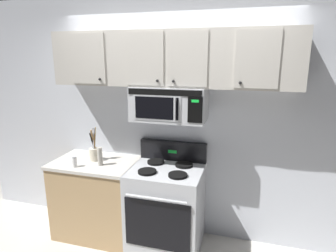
{
  "coord_description": "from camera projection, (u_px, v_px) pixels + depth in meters",
  "views": [
    {
      "loc": [
        0.78,
        -2.24,
        2.05
      ],
      "look_at": [
        0.0,
        0.49,
        1.35
      ],
      "focal_mm": 30.34,
      "sensor_mm": 36.0,
      "label": 1
    }
  ],
  "objects": [
    {
      "name": "utensil_crock_cream",
      "position": [
        94.0,
        151.0,
        3.2
      ],
      "size": [
        0.11,
        0.13,
        0.38
      ],
      "color": "beige",
      "rests_on": "counter_segment"
    },
    {
      "name": "upper_cabinets",
      "position": [
        170.0,
        59.0,
        2.84
      ],
      "size": [
        2.5,
        0.36,
        0.55
      ],
      "color": "#BCB7AD"
    },
    {
      "name": "back_wall",
      "position": [
        175.0,
        120.0,
        3.21
      ],
      "size": [
        5.2,
        0.1,
        2.7
      ],
      "primitive_type": "cube",
      "color": "silver",
      "rests_on": "ground_plane"
    },
    {
      "name": "counter_segment",
      "position": [
        97.0,
        197.0,
        3.31
      ],
      "size": [
        0.93,
        0.65,
        0.9
      ],
      "color": "tan",
      "rests_on": "ground_plane"
    },
    {
      "name": "salt_shaker",
      "position": [
        75.0,
        162.0,
        3.02
      ],
      "size": [
        0.05,
        0.05,
        0.12
      ],
      "color": "white",
      "rests_on": "counter_segment"
    },
    {
      "name": "over_range_microwave",
      "position": [
        169.0,
        104.0,
        2.92
      ],
      "size": [
        0.76,
        0.43,
        0.35
      ],
      "color": "#B7BABF"
    },
    {
      "name": "pepper_mill",
      "position": [
        100.0,
        156.0,
        3.06
      ],
      "size": [
        0.05,
        0.05,
        0.2
      ],
      "primitive_type": "cylinder",
      "color": "#B7B2A8",
      "rests_on": "counter_segment"
    },
    {
      "name": "stove_range",
      "position": [
        166.0,
        206.0,
        3.08
      ],
      "size": [
        0.76,
        0.69,
        1.12
      ],
      "color": "#B7BABF",
      "rests_on": "ground_plane"
    }
  ]
}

